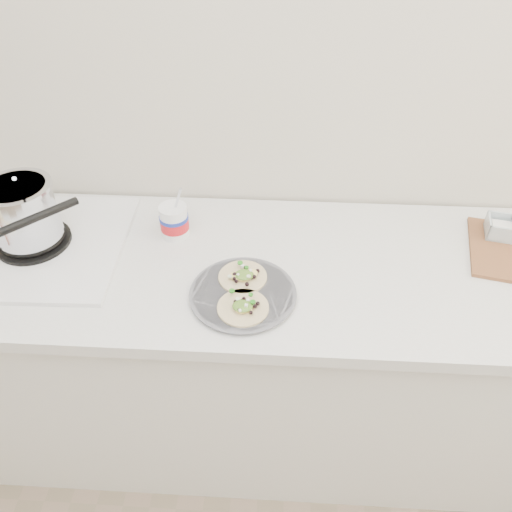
{
  "coord_description": "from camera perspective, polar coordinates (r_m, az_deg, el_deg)",
  "views": [
    {
      "loc": [
        0.04,
        0.32,
        1.87
      ],
      "look_at": [
        -0.02,
        1.38,
        0.96
      ],
      "focal_mm": 35.0,
      "sensor_mm": 36.0,
      "label": 1
    }
  ],
  "objects": [
    {
      "name": "counter",
      "position": [
        1.8,
        0.71,
        -11.24
      ],
      "size": [
        2.44,
        0.66,
        0.9
      ],
      "color": "silver",
      "rests_on": "ground"
    },
    {
      "name": "stove",
      "position": [
        1.61,
        -24.64,
        3.35
      ],
      "size": [
        0.55,
        0.51,
        0.26
      ],
      "rotation": [
        0.0,
        0.0,
        0.03
      ],
      "color": "silver",
      "rests_on": "counter"
    },
    {
      "name": "taco_plate",
      "position": [
        1.35,
        -1.52,
        -4.09
      ],
      "size": [
        0.29,
        0.29,
        0.04
      ],
      "rotation": [
        0.0,
        0.0,
        -0.18
      ],
      "color": "slate",
      "rests_on": "counter"
    },
    {
      "name": "tub",
      "position": [
        1.55,
        -9.28,
        4.3
      ],
      "size": [
        0.09,
        0.09,
        0.2
      ],
      "rotation": [
        0.0,
        0.0,
        0.26
      ],
      "color": "white",
      "rests_on": "counter"
    }
  ]
}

